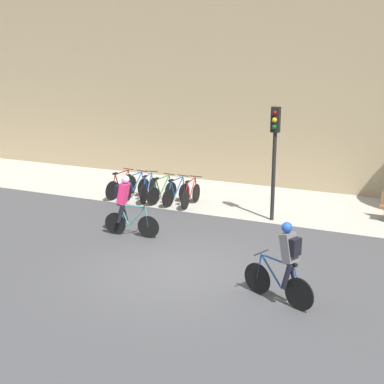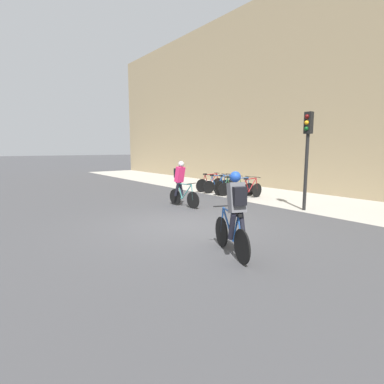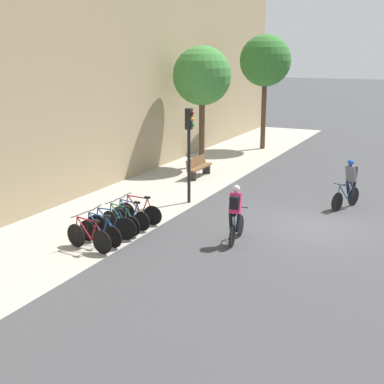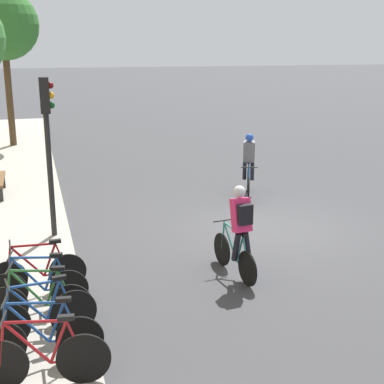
{
  "view_description": "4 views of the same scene",
  "coord_description": "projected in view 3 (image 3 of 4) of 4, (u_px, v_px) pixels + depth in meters",
  "views": [
    {
      "loc": [
        5.23,
        -10.69,
        5.07
      ],
      "look_at": [
        -1.23,
        3.43,
        1.01
      ],
      "focal_mm": 50.0,
      "sensor_mm": 36.0,
      "label": 1
    },
    {
      "loc": [
        6.95,
        -4.95,
        2.23
      ],
      "look_at": [
        -1.22,
        1.27,
        0.75
      ],
      "focal_mm": 28.0,
      "sensor_mm": 36.0,
      "label": 2
    },
    {
      "loc": [
        -16.52,
        -3.57,
        5.49
      ],
      "look_at": [
        -2.34,
        3.2,
        1.35
      ],
      "focal_mm": 50.0,
      "sensor_mm": 36.0,
      "label": 3
    },
    {
      "loc": [
        -11.01,
        5.13,
        4.15
      ],
      "look_at": [
        -0.44,
        1.98,
        1.13
      ],
      "focal_mm": 50.0,
      "sensor_mm": 36.0,
      "label": 4
    }
  ],
  "objects": [
    {
      "name": "street_tree_1",
      "position": [
        265.0,
        61.0,
        30.0
      ],
      "size": [
        2.89,
        2.89,
        6.45
      ],
      "color": "#4C3823",
      "rests_on": "ground"
    },
    {
      "name": "bench",
      "position": [
        198.0,
        167.0,
        24.05
      ],
      "size": [
        1.89,
        0.44,
        0.89
      ],
      "color": "brown",
      "rests_on": "ground"
    },
    {
      "name": "traffic_light_pole",
      "position": [
        189.0,
        138.0,
        19.45
      ],
      "size": [
        0.26,
        0.3,
        3.52
      ],
      "color": "black",
      "rests_on": "ground"
    },
    {
      "name": "parked_bike_5",
      "position": [
        139.0,
        212.0,
        17.55
      ],
      "size": [
        0.46,
        1.64,
        0.96
      ],
      "color": "black",
      "rests_on": "ground"
    },
    {
      "name": "cyclist_grey",
      "position": [
        349.0,
        182.0,
        19.18
      ],
      "size": [
        1.67,
        0.73,
        1.79
      ],
      "color": "black",
      "rests_on": "ground"
    },
    {
      "name": "kerb_strip",
      "position": [
        134.0,
        202.0,
        20.11
      ],
      "size": [
        44.0,
        4.5,
        0.01
      ],
      "primitive_type": "cube",
      "color": "#A39E93",
      "rests_on": "ground"
    },
    {
      "name": "ground",
      "position": [
        312.0,
        227.0,
        17.3
      ],
      "size": [
        200.0,
        200.0,
        0.0
      ],
      "primitive_type": "plane",
      "color": "#3D3D3F"
    },
    {
      "name": "building_facade",
      "position": [
        71.0,
        56.0,
        19.82
      ],
      "size": [
        44.0,
        0.6,
        10.64
      ],
      "primitive_type": "cube",
      "color": "#9E8966",
      "rests_on": "ground"
    },
    {
      "name": "parked_bike_0",
      "position": [
        89.0,
        237.0,
        15.14
      ],
      "size": [
        0.46,
        1.69,
        0.98
      ],
      "color": "black",
      "rests_on": "ground"
    },
    {
      "name": "parked_bike_1",
      "position": [
        100.0,
        232.0,
        15.62
      ],
      "size": [
        0.46,
        1.65,
        0.96
      ],
      "color": "black",
      "rests_on": "ground"
    },
    {
      "name": "parked_bike_4",
      "position": [
        130.0,
        217.0,
        17.07
      ],
      "size": [
        0.46,
        1.58,
        0.95
      ],
      "color": "black",
      "rests_on": "ground"
    },
    {
      "name": "street_tree_0",
      "position": [
        202.0,
        76.0,
        25.27
      ],
      "size": [
        2.8,
        2.8,
        5.79
      ],
      "color": "#4C3823",
      "rests_on": "ground"
    },
    {
      "name": "parked_bike_2",
      "position": [
        111.0,
        226.0,
        16.1
      ],
      "size": [
        0.46,
        1.64,
        0.99
      ],
      "color": "black",
      "rests_on": "ground"
    },
    {
      "name": "parked_bike_3",
      "position": [
        121.0,
        221.0,
        16.59
      ],
      "size": [
        0.48,
        1.58,
        0.95
      ],
      "color": "black",
      "rests_on": "ground"
    },
    {
      "name": "cyclist_pink",
      "position": [
        236.0,
        212.0,
        15.58
      ],
      "size": [
        1.66,
        0.49,
        1.76
      ],
      "color": "black",
      "rests_on": "ground"
    }
  ]
}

